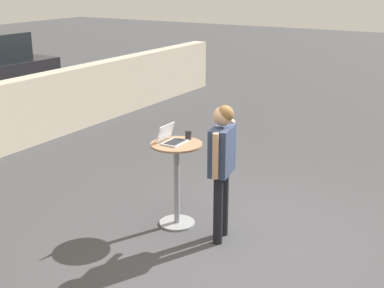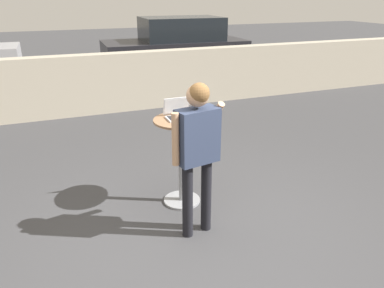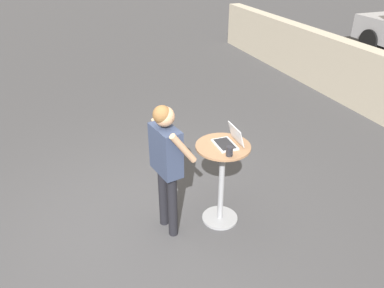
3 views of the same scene
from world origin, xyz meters
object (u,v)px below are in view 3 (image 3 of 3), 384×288
object	(u,v)px
standing_person	(166,156)
laptop	(229,141)
coffee_mug	(229,151)
cafe_table	(222,175)

from	to	relation	value
standing_person	laptop	bearing A→B (deg)	84.62
coffee_mug	standing_person	bearing A→B (deg)	-115.26
coffee_mug	standing_person	xyz separation A→B (m)	(-0.29, -0.62, -0.08)
laptop	standing_person	distance (m)	0.73
cafe_table	laptop	world-z (taller)	laptop
laptop	standing_person	world-z (taller)	standing_person
coffee_mug	cafe_table	bearing A→B (deg)	171.55
cafe_table	standing_person	world-z (taller)	standing_person
cafe_table	coffee_mug	xyz separation A→B (m)	(0.23, -0.03, 0.46)
laptop	standing_person	size ratio (longest dim) A/B	0.19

